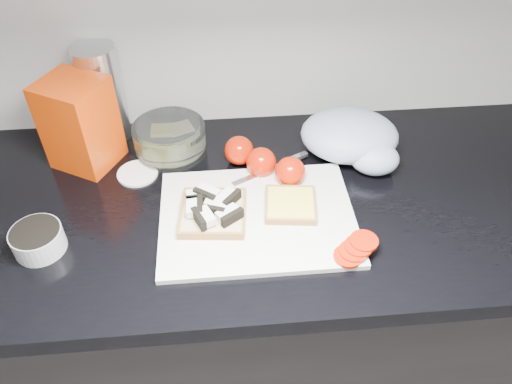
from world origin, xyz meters
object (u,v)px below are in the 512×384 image
(glass_bowl, at_px, (170,139))
(steel_canister, at_px, (103,94))
(bread_bag, at_px, (80,123))
(cutting_board, at_px, (257,217))

(glass_bowl, relative_size, steel_canister, 0.72)
(glass_bowl, distance_m, bread_bag, 0.20)
(steel_canister, bearing_deg, glass_bowl, -27.48)
(glass_bowl, xyz_separation_m, bread_bag, (-0.19, -0.02, 0.07))
(bread_bag, xyz_separation_m, steel_canister, (0.04, 0.09, 0.01))
(bread_bag, distance_m, steel_canister, 0.10)
(bread_bag, relative_size, steel_canister, 0.88)
(cutting_board, relative_size, steel_canister, 1.69)
(glass_bowl, bearing_deg, steel_canister, 152.52)
(bread_bag, height_order, steel_canister, steel_canister)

